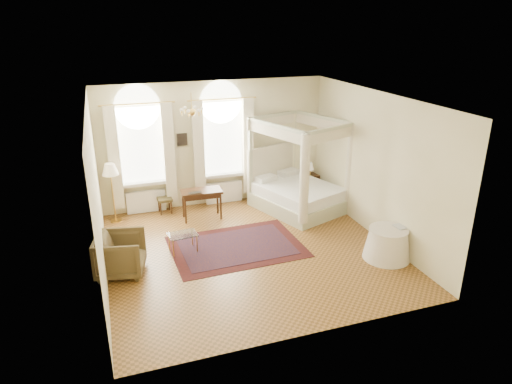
% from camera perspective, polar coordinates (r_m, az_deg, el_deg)
% --- Properties ---
extents(ground, '(6.00, 6.00, 0.00)m').
position_cam_1_polar(ground, '(10.08, -0.77, -7.33)').
color(ground, brown).
rests_on(ground, ground).
extents(room_walls, '(6.00, 6.00, 6.00)m').
position_cam_1_polar(room_walls, '(9.30, -0.83, 3.48)').
color(room_walls, '#F3E4B9').
rests_on(room_walls, ground).
extents(window_left, '(1.62, 0.27, 3.29)m').
position_cam_1_polar(window_left, '(11.81, -14.05, 4.16)').
color(window_left, white).
rests_on(window_left, room_walls).
extents(window_right, '(1.62, 0.27, 3.29)m').
position_cam_1_polar(window_right, '(12.14, -4.13, 5.20)').
color(window_right, white).
rests_on(window_right, room_walls).
extents(chandelier, '(0.51, 0.45, 0.50)m').
position_cam_1_polar(chandelier, '(9.99, -8.02, 9.98)').
color(chandelier, gold).
rests_on(chandelier, room_walls).
extents(wall_pictures, '(2.54, 0.03, 0.39)m').
position_cam_1_polar(wall_pictures, '(12.11, -4.82, 7.10)').
color(wall_pictures, black).
rests_on(wall_pictures, room_walls).
extents(canopy_bed, '(2.42, 2.67, 2.40)m').
position_cam_1_polar(canopy_bed, '(12.04, 5.35, 0.29)').
color(canopy_bed, '#B5B795').
rests_on(canopy_bed, ground).
extents(nightstand, '(0.46, 0.42, 0.60)m').
position_cam_1_polar(nightstand, '(13.18, 6.75, 0.95)').
color(nightstand, '#351B0E').
rests_on(nightstand, ground).
extents(nightstand_lamp, '(0.26, 0.26, 0.38)m').
position_cam_1_polar(nightstand_lamp, '(12.95, 6.66, 3.15)').
color(nightstand_lamp, gold).
rests_on(nightstand_lamp, nightstand).
extents(writing_desk, '(1.03, 0.57, 0.76)m').
position_cam_1_polar(writing_desk, '(11.47, -6.84, -0.30)').
color(writing_desk, '#351B0E').
rests_on(writing_desk, ground).
extents(laptop, '(0.35, 0.24, 0.03)m').
position_cam_1_polar(laptop, '(11.29, -7.70, -0.02)').
color(laptop, black).
rests_on(laptop, writing_desk).
extents(stool, '(0.38, 0.38, 0.42)m').
position_cam_1_polar(stool, '(12.06, -11.35, -1.02)').
color(stool, '#423B1C').
rests_on(stool, ground).
extents(armchair, '(1.09, 1.07, 0.84)m').
position_cam_1_polar(armchair, '(9.44, -16.56, -7.48)').
color(armchair, '#493A1F').
rests_on(armchair, ground).
extents(coffee_table, '(0.65, 0.49, 0.41)m').
position_cam_1_polar(coffee_table, '(10.01, -9.15, -5.43)').
color(coffee_table, silver).
rests_on(coffee_table, ground).
extents(floor_lamp, '(0.39, 0.39, 1.52)m').
position_cam_1_polar(floor_lamp, '(11.53, -17.75, 2.37)').
color(floor_lamp, gold).
rests_on(floor_lamp, ground).
extents(oriental_rug, '(2.91, 2.14, 0.01)m').
position_cam_1_polar(oriental_rug, '(10.24, -2.45, -6.82)').
color(oriental_rug, '#41100F').
rests_on(oriental_rug, ground).
extents(side_table, '(0.99, 0.99, 0.67)m').
position_cam_1_polar(side_table, '(10.03, 16.08, -6.24)').
color(side_table, white).
rests_on(side_table, ground).
extents(book, '(0.22, 0.28, 0.03)m').
position_cam_1_polar(book, '(9.96, 17.06, -4.27)').
color(book, black).
rests_on(book, side_table).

